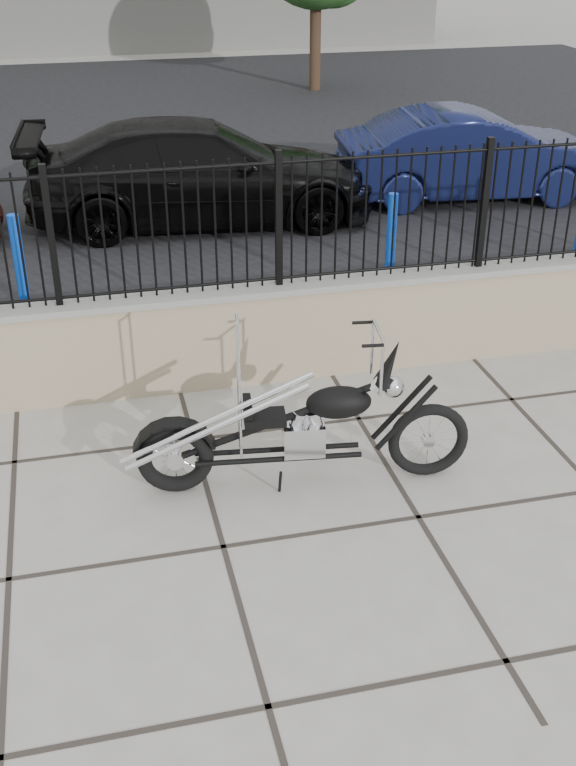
{
  "coord_description": "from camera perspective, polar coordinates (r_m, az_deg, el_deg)",
  "views": [
    {
      "loc": [
        -0.75,
        -5.09,
        4.13
      ],
      "look_at": [
        0.71,
        0.96,
        0.75
      ],
      "focal_mm": 42.0,
      "sensor_mm": 36.0,
      "label": 1
    }
  ],
  "objects": [
    {
      "name": "chopper_motorcycle",
      "position": [
        6.83,
        0.59,
        -1.17
      ],
      "size": [
        2.55,
        0.76,
        1.51
      ],
      "primitive_type": null,
      "rotation": [
        0.0,
        0.0,
        -0.13
      ],
      "color": "black",
      "rests_on": "ground_plane"
    },
    {
      "name": "retaining_wall",
      "position": [
        8.46,
        -7.18,
        2.66
      ],
      "size": [
        14.0,
        0.36,
        0.96
      ],
      "primitive_type": "cube",
      "color": "gray",
      "rests_on": "ground_plane"
    },
    {
      "name": "ground_plane",
      "position": [
        6.6,
        -4.13,
        -10.37
      ],
      "size": [
        90.0,
        90.0,
        0.0
      ],
      "primitive_type": "plane",
      "color": "#99968E",
      "rests_on": "ground"
    },
    {
      "name": "car_blue",
      "position": [
        14.4,
        11.64,
        14.02
      ],
      "size": [
        4.22,
        1.83,
        1.35
      ],
      "primitive_type": "imported",
      "rotation": [
        0.0,
        0.0,
        1.47
      ],
      "color": "#10173D",
      "rests_on": "parking_lot"
    },
    {
      "name": "car_black",
      "position": [
        13.08,
        -5.6,
        13.19
      ],
      "size": [
        5.04,
        2.34,
        1.43
      ],
      "primitive_type": "imported",
      "rotation": [
        0.0,
        0.0,
        1.5
      ],
      "color": "black",
      "rests_on": "parking_lot"
    },
    {
      "name": "parking_lot",
      "position": [
        18.09,
        -11.23,
        14.75
      ],
      "size": [
        30.0,
        30.0,
        0.0
      ],
      "primitive_type": "plane",
      "color": "black",
      "rests_on": "ground"
    },
    {
      "name": "bollard_a",
      "position": [
        10.63,
        -16.75,
        7.48
      ],
      "size": [
        0.16,
        0.16,
        1.07
      ],
      "primitive_type": "cylinder",
      "rotation": [
        0.0,
        0.0,
        0.3
      ],
      "color": "#0B3CB1",
      "rests_on": "ground_plane"
    },
    {
      "name": "iron_fence",
      "position": [
        8.05,
        -7.64,
        9.59
      ],
      "size": [
        14.0,
        0.08,
        1.2
      ],
      "primitive_type": "cube",
      "color": "black",
      "rests_on": "retaining_wall"
    },
    {
      "name": "bollard_b",
      "position": [
        11.26,
        6.6,
        9.47
      ],
      "size": [
        0.16,
        0.16,
        1.0
      ],
      "primitive_type": "cylinder",
      "rotation": [
        0.0,
        0.0,
        0.43
      ],
      "color": "#0D2EC5",
      "rests_on": "ground_plane"
    }
  ]
}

